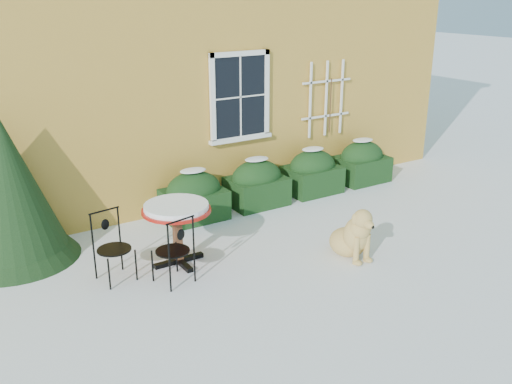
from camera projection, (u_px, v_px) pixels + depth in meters
ground at (293, 270)px, 8.20m from camera, size 80.00×80.00×0.00m
house at (112, 18)px, 12.69m from camera, size 12.40×8.40×6.40m
hedge_row at (285, 178)px, 10.93m from camera, size 4.95×0.80×0.91m
evergreen_shrub at (9, 201)px, 8.29m from camera, size 1.86×1.86×2.25m
bistro_table at (177, 214)px, 8.18m from camera, size 1.00×1.00×0.93m
patio_chair_near at (174, 250)px, 7.71m from camera, size 0.52×0.51×0.99m
patio_chair_far at (112, 246)px, 7.82m from camera, size 0.50×0.49×0.98m
dog at (353, 236)px, 8.50m from camera, size 0.59×0.94×0.85m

